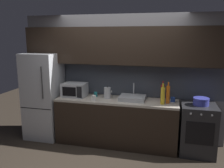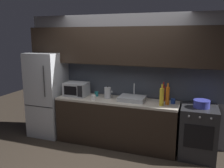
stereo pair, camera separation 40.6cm
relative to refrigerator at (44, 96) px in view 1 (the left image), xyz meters
name	(u,v)px [view 1 (the left image)]	position (x,y,z in m)	size (l,w,h in m)	color
ground_plane	(103,168)	(1.53, -0.90, -0.87)	(10.00, 10.00, 0.00)	#2D261E
back_wall	(120,64)	(1.53, 0.30, 0.67)	(4.05, 0.44, 2.50)	slate
counter_run	(116,122)	(1.53, 0.00, -0.42)	(2.31, 0.60, 0.90)	black
refrigerator	(44,96)	(0.00, 0.00, 0.00)	(0.68, 0.69, 1.75)	#B7BABF
oven_range	(198,129)	(3.03, 0.00, -0.42)	(0.60, 0.62, 0.90)	#232326
microwave	(75,90)	(0.68, 0.02, 0.16)	(0.46, 0.35, 0.27)	#A8AAAF
sink_basin	(132,98)	(1.84, 0.03, 0.07)	(0.48, 0.38, 0.30)	#ADAFB5
kettle	(107,93)	(1.35, 0.04, 0.13)	(0.17, 0.13, 0.24)	#B7BABF
wine_bottle_orange	(168,94)	(2.49, -0.02, 0.19)	(0.07, 0.07, 0.38)	orange
wine_bottle_red	(163,92)	(2.38, 0.21, 0.17)	(0.07, 0.07, 0.35)	#A82323
wine_bottle_yellow	(163,96)	(2.40, -0.11, 0.18)	(0.08, 0.08, 0.37)	gold
mug_teal	(96,94)	(1.09, 0.10, 0.07)	(0.07, 0.07, 0.09)	#19666B
mug_white	(94,98)	(1.14, -0.17, 0.07)	(0.08, 0.08, 0.09)	silver
mug_blue	(173,100)	(2.58, 0.08, 0.07)	(0.08, 0.08, 0.09)	#234299
cooking_pot	(201,101)	(3.05, 0.00, 0.09)	(0.27, 0.27, 0.13)	#333899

